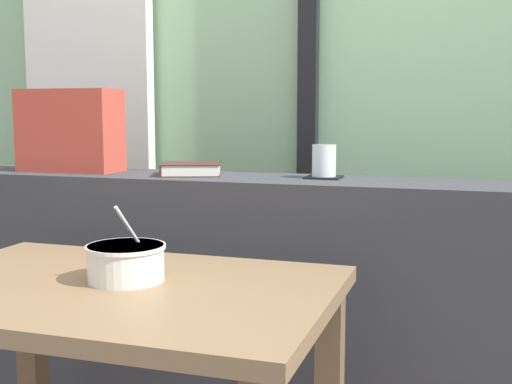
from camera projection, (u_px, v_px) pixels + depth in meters
The scene contains 10 objects.
outdoor_backdrop at pixel (305, 25), 2.48m from camera, with size 4.80×0.08×2.80m, color #9EC699.
curtain_left_panel at pixel (88, 68), 2.67m from camera, with size 0.56×0.06×2.50m, color silver.
window_divider_post at pixel (308, 50), 2.42m from camera, with size 0.07×0.05×2.60m, color black.
dark_console_ledge at pixel (250, 324), 1.97m from camera, with size 2.80×0.30×0.88m, color #38383D.
breakfast_table at pixel (115, 345), 1.40m from camera, with size 0.93×0.63×0.71m.
coaster_square at pixel (324, 177), 1.88m from camera, with size 0.10×0.10×0.01m, color black.
juice_glass at pixel (324, 162), 1.88m from camera, with size 0.07×0.07×0.09m.
closed_book at pixel (191, 169), 1.98m from camera, with size 0.22×0.20×0.04m.
throw_pillow at pixel (70, 131), 2.08m from camera, with size 0.32×0.14×0.26m, color #B74233.
soup_bowl at pixel (126, 263), 1.40m from camera, with size 0.17×0.17×0.17m.
Camera 1 is at (0.60, -1.25, 1.08)m, focal length 46.02 mm.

